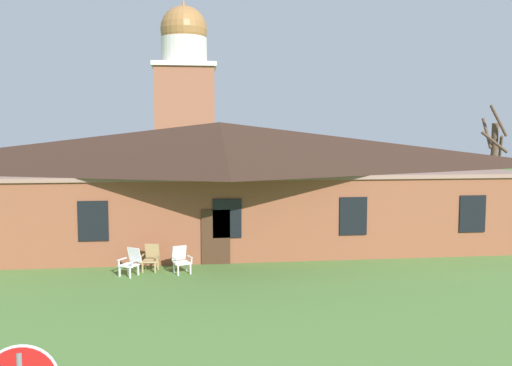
{
  "coord_description": "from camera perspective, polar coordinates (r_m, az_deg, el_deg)",
  "views": [
    {
      "loc": [
        -1.35,
        -6.37,
        4.96
      ],
      "look_at": [
        0.46,
        8.49,
        3.6
      ],
      "focal_mm": 37.64,
      "sensor_mm": 36.0,
      "label": 1
    }
  ],
  "objects": [
    {
      "name": "lawn_chair_near_door",
      "position": [
        20.08,
        -11.08,
        -7.72
      ],
      "size": [
        0.71,
        0.75,
        0.96
      ],
      "color": "tan",
      "rests_on": "ground"
    },
    {
      "name": "dome_tower",
      "position": [
        45.92,
        -7.58,
        8.23
      ],
      "size": [
        5.18,
        5.18,
        16.46
      ],
      "color": "#93563D",
      "rests_on": "ground"
    },
    {
      "name": "lawn_chair_by_porch",
      "position": [
        19.58,
        -13.14,
        -8.1
      ],
      "size": [
        0.85,
        0.87,
        0.96
      ],
      "color": "white",
      "rests_on": "ground"
    },
    {
      "name": "bare_tree_beside_building",
      "position": [
        33.07,
        23.92,
        1.78
      ],
      "size": [
        1.7,
        1.72,
        6.59
      ],
      "color": "brown",
      "rests_on": "ground"
    },
    {
      "name": "lawn_chair_left_end",
      "position": [
        19.6,
        -7.99,
        -8.0
      ],
      "size": [
        0.77,
        0.82,
        0.96
      ],
      "color": "white",
      "rests_on": "ground"
    },
    {
      "name": "brick_building",
      "position": [
        25.37,
        -3.87,
        0.34
      ],
      "size": [
        25.8,
        10.4,
        5.52
      ],
      "color": "brown",
      "rests_on": "ground"
    }
  ]
}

